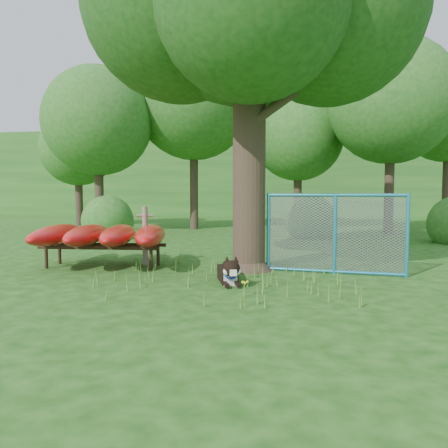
# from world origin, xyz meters

# --- Properties ---
(ground) EXTENTS (80.00, 80.00, 0.00)m
(ground) POSITION_xyz_m (0.00, 0.00, 0.00)
(ground) COLOR #15470E
(ground) RESTS_ON ground
(wooden_post) EXTENTS (0.34, 0.21, 1.28)m
(wooden_post) POSITION_xyz_m (-1.76, 2.35, 0.68)
(wooden_post) COLOR #6F6253
(wooden_post) RESTS_ON ground
(kayak_rack) EXTENTS (3.16, 2.81, 0.89)m
(kayak_rack) POSITION_xyz_m (-2.54, 1.91, 0.68)
(kayak_rack) COLOR black
(kayak_rack) RESTS_ON ground
(husky_dog) EXTENTS (0.57, 1.19, 0.54)m
(husky_dog) POSITION_xyz_m (0.38, 0.65, 0.19)
(husky_dog) COLOR black
(husky_dog) RESTS_ON ground
(fence_section) EXTENTS (2.67, 0.40, 2.62)m
(fence_section) POSITION_xyz_m (2.26, 1.92, 0.79)
(fence_section) COLOR teal
(fence_section) RESTS_ON ground
(wildflower_clump) EXTENTS (0.11, 0.11, 0.25)m
(wildflower_clump) POSITION_xyz_m (0.77, -0.26, 0.20)
(wildflower_clump) COLOR #5A912F
(wildflower_clump) RESTS_ON ground
(bg_tree_a) EXTENTS (4.40, 4.40, 6.70)m
(bg_tree_a) POSITION_xyz_m (-6.50, 10.00, 4.48)
(bg_tree_a) COLOR #35261D
(bg_tree_a) RESTS_ON ground
(bg_tree_b) EXTENTS (5.20, 5.20, 8.22)m
(bg_tree_b) POSITION_xyz_m (-3.00, 12.00, 5.61)
(bg_tree_b) COLOR #35261D
(bg_tree_b) RESTS_ON ground
(bg_tree_c) EXTENTS (4.00, 4.00, 6.12)m
(bg_tree_c) POSITION_xyz_m (1.50, 13.00, 4.11)
(bg_tree_c) COLOR #35261D
(bg_tree_c) RESTS_ON ground
(bg_tree_d) EXTENTS (4.80, 4.80, 7.50)m
(bg_tree_d) POSITION_xyz_m (5.00, 11.00, 5.08)
(bg_tree_d) COLOR #35261D
(bg_tree_d) RESTS_ON ground
(bg_tree_f) EXTENTS (3.60, 3.60, 5.55)m
(bg_tree_f) POSITION_xyz_m (-9.00, 13.00, 3.73)
(bg_tree_f) COLOR #35261D
(bg_tree_f) RESTS_ON ground
(shrub_left) EXTENTS (1.80, 1.80, 1.80)m
(shrub_left) POSITION_xyz_m (-5.00, 7.50, 0.00)
(shrub_left) COLOR #25601F
(shrub_left) RESTS_ON ground
(shrub_mid) EXTENTS (1.80, 1.80, 1.80)m
(shrub_mid) POSITION_xyz_m (2.00, 9.00, 0.00)
(shrub_mid) COLOR #25601F
(shrub_mid) RESTS_ON ground
(wooded_hillside) EXTENTS (80.00, 12.00, 6.00)m
(wooded_hillside) POSITION_xyz_m (0.00, 28.00, 3.00)
(wooded_hillside) COLOR #25601F
(wooded_hillside) RESTS_ON ground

